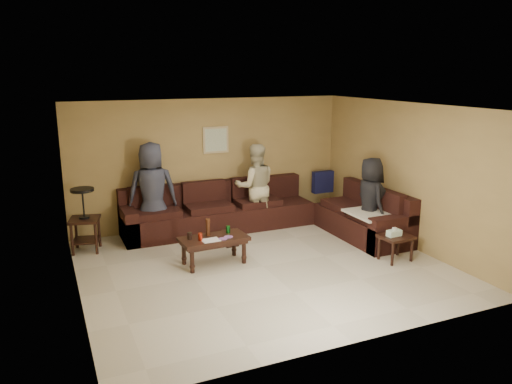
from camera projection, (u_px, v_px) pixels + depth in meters
room at (263, 163)px, 7.50m from camera, size 5.60×5.50×2.50m
sectional_sofa at (269, 216)px, 9.49m from camera, size 4.65×2.90×0.97m
coffee_table at (213, 241)px, 7.92m from camera, size 1.10×0.59×0.73m
end_table_left at (84, 219)px, 8.45m from camera, size 0.59×0.59×1.10m
side_table_right at (396, 239)px, 8.06m from camera, size 0.54×0.45×0.57m
waste_bin at (230, 238)px, 8.81m from camera, size 0.24×0.24×0.28m
wall_art at (216, 140)px, 9.74m from camera, size 0.52×0.04×0.52m
person_left at (152, 191)px, 9.00m from camera, size 0.95×0.70×1.79m
person_middle at (255, 186)px, 9.67m from camera, size 0.93×0.79×1.66m
person_right at (370, 200)px, 8.88m from camera, size 0.57×0.80×1.54m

